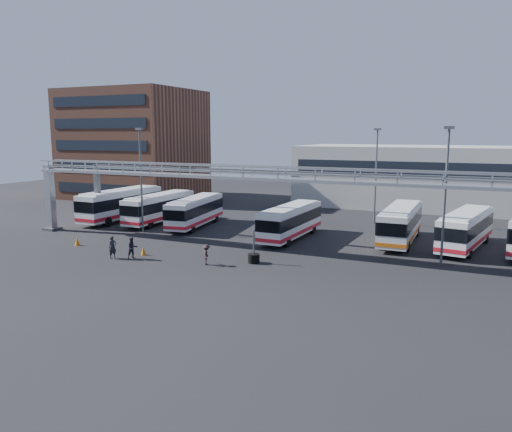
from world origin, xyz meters
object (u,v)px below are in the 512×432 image
at_px(light_pole_back, 376,171).
at_px(bus_7, 466,228).
at_px(light_pole_mid, 446,189).
at_px(light_pole_left, 141,174).
at_px(cone_right, 143,251).
at_px(pedestrian_b, 132,248).
at_px(pedestrian_c, 207,255).
at_px(bus_4, 291,221).
at_px(tire_stack, 254,257).
at_px(bus_1, 160,207).
at_px(bus_0, 121,203).
at_px(bus_6, 401,223).
at_px(cone_left, 77,241).
at_px(bus_2, 195,211).
at_px(pedestrian_a, 113,247).

distance_m(light_pole_back, bus_7, 13.28).
bearing_deg(light_pole_back, light_pole_mid, -61.93).
bearing_deg(light_pole_left, cone_right, -52.56).
bearing_deg(light_pole_mid, bus_7, 77.93).
xyz_separation_m(light_pole_mid, pedestrian_b, (-22.09, -8.08, -4.87)).
bearing_deg(pedestrian_b, light_pole_mid, -37.82).
distance_m(light_pole_left, pedestrian_c, 15.43).
bearing_deg(bus_4, light_pole_left, -166.37).
bearing_deg(pedestrian_c, pedestrian_b, 72.50).
bearing_deg(bus_7, tire_stack, -130.45).
xyz_separation_m(light_pole_back, bus_4, (-5.49, -10.92, -4.01)).
height_order(bus_1, bus_7, bus_7).
xyz_separation_m(light_pole_back, bus_0, (-26.25, -9.58, -3.79)).
xyz_separation_m(light_pole_left, pedestrian_c, (12.09, -8.21, -4.95)).
distance_m(bus_6, cone_left, 28.64).
relative_size(bus_7, tire_stack, 4.23).
bearing_deg(bus_0, light_pole_left, -34.58).
xyz_separation_m(bus_0, pedestrian_c, (18.34, -12.63, -1.16)).
bearing_deg(bus_6, bus_2, -177.67).
height_order(light_pole_back, bus_0, light_pole_back).
bearing_deg(light_pole_left, bus_2, 54.22).
distance_m(bus_1, pedestrian_c, 18.87).
bearing_deg(tire_stack, pedestrian_a, -162.42).
bearing_deg(cone_left, pedestrian_b, -13.41).
bearing_deg(bus_2, bus_6, -5.14).
distance_m(light_pole_left, bus_1, 6.48).
xyz_separation_m(bus_6, pedestrian_c, (-11.91, -13.87, -1.04)).
xyz_separation_m(bus_1, pedestrian_b, (7.35, -14.00, -0.90)).
relative_size(bus_4, cone_left, 14.32).
relative_size(light_pole_left, bus_2, 0.98).
distance_m(bus_4, bus_7, 15.07).
xyz_separation_m(light_pole_mid, bus_1, (-29.43, 5.92, -3.97)).
bearing_deg(bus_1, bus_2, -4.54).
distance_m(bus_4, tire_stack, 9.47).
bearing_deg(bus_0, pedestrian_c, -33.87).
height_order(bus_0, pedestrian_b, bus_0).
distance_m(light_pole_mid, bus_0, 34.88).
bearing_deg(bus_7, pedestrian_a, -138.61).
height_order(light_pole_left, cone_right, light_pole_left).
xyz_separation_m(pedestrian_b, pedestrian_c, (6.18, 0.87, -0.09)).
xyz_separation_m(bus_4, bus_7, (14.88, 2.40, 0.05)).
bearing_deg(tire_stack, pedestrian_c, -147.12).
distance_m(light_pole_mid, pedestrian_b, 24.02).
bearing_deg(bus_7, pedestrian_c, -131.50).
xyz_separation_m(light_pole_back, bus_6, (4.00, -8.34, -3.91)).
xyz_separation_m(bus_0, pedestrian_a, (10.70, -14.07, -1.03)).
distance_m(bus_2, cone_right, 12.65).
xyz_separation_m(bus_0, bus_2, (9.55, 0.15, -0.22)).
xyz_separation_m(pedestrian_a, pedestrian_c, (7.64, 1.44, -0.13)).
bearing_deg(light_pole_mid, light_pole_back, 118.07).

